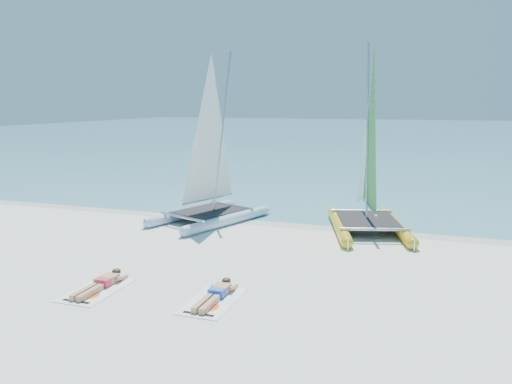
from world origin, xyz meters
TOP-DOWN VIEW (x-y plane):
  - ground at (0.00, 0.00)m, footprint 140.00×140.00m
  - sea at (0.00, 63.00)m, footprint 140.00×115.00m
  - wet_sand_strip at (0.00, 5.50)m, footprint 140.00×1.40m
  - catamaran_blue at (-3.08, 4.89)m, footprint 3.79×5.24m
  - catamaran_yellow at (2.54, 5.72)m, footprint 3.59×5.39m
  - towel_a at (-2.79, -2.46)m, footprint 1.00×1.85m
  - sunbather_a at (-2.79, -2.27)m, footprint 0.37×1.73m
  - towel_b at (0.08, -2.19)m, footprint 1.00×1.85m
  - sunbather_b at (0.08, -2.00)m, footprint 0.37×1.73m

SIDE VIEW (x-z plane):
  - ground at x=0.00m, z-range 0.00..0.00m
  - wet_sand_strip at x=0.00m, z-range 0.00..0.01m
  - sea at x=0.00m, z-range 0.00..0.01m
  - towel_a at x=-2.79m, z-range 0.00..0.02m
  - towel_b at x=0.08m, z-range 0.00..0.02m
  - sunbather_a at x=-2.79m, z-range -0.01..0.25m
  - sunbather_b at x=0.08m, z-range -0.01..0.25m
  - catamaran_blue at x=-3.08m, z-range -1.31..5.17m
  - catamaran_yellow at x=2.54m, z-range -1.24..5.45m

